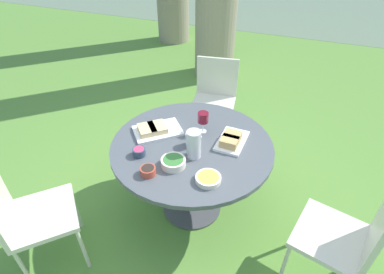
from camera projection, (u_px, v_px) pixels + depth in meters
The scene contains 15 objects.
ground_plane at pixel (192, 206), 2.65m from camera, with size 40.00×40.00×0.00m, color #5B8C38.
river_strip at pixel (295, 10), 8.09m from camera, with size 40.00×4.67×0.01m.
dining_table at pixel (192, 155), 2.29m from camera, with size 1.21×1.21×0.71m.
chair_near_left at pixel (26, 212), 1.94m from camera, with size 0.61×0.61×0.89m.
chair_near_right at pixel (348, 236), 1.80m from camera, with size 0.51×0.52×0.89m.
chair_far_back at pixel (215, 94), 3.21m from camera, with size 0.50×0.49×0.89m.
water_pitcher at pixel (194, 144), 2.04m from camera, with size 0.11×0.10×0.21m.
wine_glass at pixel (203, 118), 2.27m from camera, with size 0.08×0.08×0.17m.
platter_bread_main at pixel (231, 140), 2.20m from camera, with size 0.20×0.32×0.08m.
platter_charcuterie at pixel (155, 130), 2.32m from camera, with size 0.43×0.43×0.06m.
bowl_fries at pixel (208, 179), 1.90m from camera, with size 0.17×0.17×0.04m.
bowl_salad at pixel (173, 162), 2.01m from camera, with size 0.17×0.17×0.06m.
bowl_olives at pixel (148, 171), 1.94m from camera, with size 0.10×0.10×0.05m.
bowl_dip_red at pixel (139, 152), 2.10m from camera, with size 0.09×0.09×0.06m.
cup_water_near at pixel (191, 140), 2.18m from camera, with size 0.08×0.08×0.10m.
Camera 1 is at (0.67, -1.62, 2.07)m, focal length 28.00 mm.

